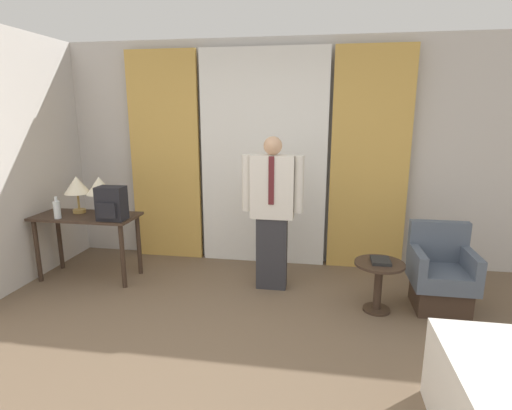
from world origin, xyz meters
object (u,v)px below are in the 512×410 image
at_px(table_lamp_left, 77,186).
at_px(backpack, 111,204).
at_px(table_lamp_right, 99,187).
at_px(bottle_near_edge, 57,209).
at_px(person, 272,209).
at_px(armchair, 440,277).
at_px(desk, 87,226).
at_px(side_table, 379,278).
at_px(book, 381,261).

distance_m(table_lamp_left, backpack, 0.59).
relative_size(table_lamp_right, bottle_near_edge, 1.73).
bearing_deg(bottle_near_edge, table_lamp_left, 73.36).
bearing_deg(backpack, person, 7.26).
distance_m(table_lamp_left, armchair, 3.94).
xyz_separation_m(backpack, person, (1.68, 0.21, -0.04)).
bearing_deg(person, desk, -177.81).
xyz_separation_m(table_lamp_left, side_table, (3.27, -0.38, -0.71)).
xyz_separation_m(table_lamp_right, backpack, (0.26, -0.23, -0.13)).
bearing_deg(armchair, book, -164.72).
distance_m(table_lamp_left, bottle_near_edge, 0.35).
height_order(bottle_near_edge, side_table, bottle_near_edge).
bearing_deg(table_lamp_left, table_lamp_right, 0.00).
relative_size(table_lamp_right, person, 0.26).
xyz_separation_m(desk, side_table, (3.13, -0.29, -0.28)).
relative_size(backpack, side_table, 0.73).
xyz_separation_m(backpack, armchair, (3.33, 0.02, -0.60)).
distance_m(backpack, book, 2.78).
distance_m(desk, table_lamp_right, 0.46).
bearing_deg(armchair, person, 173.25).
xyz_separation_m(table_lamp_right, person, (1.94, -0.01, -0.17)).
bearing_deg(table_lamp_right, side_table, -7.24).
bearing_deg(table_lamp_left, backpack, -23.17).
distance_m(bottle_near_edge, person, 2.31).
distance_m(table_lamp_left, side_table, 3.37).
height_order(armchair, book, armchair).
relative_size(table_lamp_left, armchair, 0.51).
relative_size(table_lamp_left, side_table, 0.86).
relative_size(bottle_near_edge, armchair, 0.30).
bearing_deg(table_lamp_right, armchair, -3.33).
height_order(table_lamp_left, armchair, table_lamp_left).
xyz_separation_m(desk, book, (3.14, -0.28, -0.11)).
bearing_deg(table_lamp_left, bottle_near_edge, -106.64).
relative_size(desk, table_lamp_left, 2.71).
relative_size(person, book, 7.55).
bearing_deg(table_lamp_left, desk, -33.99).
xyz_separation_m(table_lamp_right, book, (3.00, -0.37, -0.54)).
bearing_deg(person, table_lamp_right, 179.61).
bearing_deg(bottle_near_edge, book, -1.72).
bearing_deg(table_lamp_right, desk, -146.01).
distance_m(desk, bottle_near_edge, 0.36).
bearing_deg(book, side_table, -128.71).
relative_size(table_lamp_left, bottle_near_edge, 1.73).
height_order(desk, table_lamp_right, table_lamp_right).
relative_size(person, side_table, 3.32).
xyz_separation_m(table_lamp_right, side_table, (2.99, -0.38, -0.71)).
bearing_deg(person, book, -18.47).
relative_size(table_lamp_left, table_lamp_right, 1.00).
bearing_deg(armchair, side_table, -163.96).
height_order(table_lamp_right, armchair, table_lamp_right).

